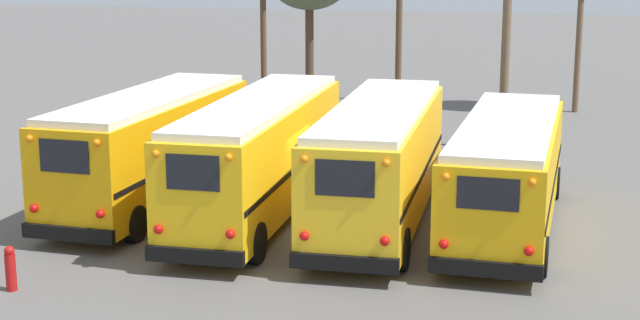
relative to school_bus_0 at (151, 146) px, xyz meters
name	(u,v)px	position (x,y,z in m)	size (l,w,h in m)	color
ground_plane	(318,220)	(5.09, -0.36, -1.78)	(160.00, 160.00, 0.00)	#5B5956
school_bus_0	(151,146)	(0.00, 0.00, 0.00)	(2.92, 9.66, 3.29)	#E5A00C
school_bus_1	(259,153)	(3.39, -0.31, 0.02)	(2.58, 10.88, 3.32)	yellow
school_bus_2	(379,160)	(6.78, -0.30, 0.02)	(2.79, 10.31, 3.31)	yellow
school_bus_3	(507,170)	(10.17, 0.02, -0.16)	(2.85, 10.08, 2.97)	#EAAA0F
utility_pole	(506,47)	(9.46, 10.51, 2.01)	(1.80, 0.32, 7.34)	brown
fire_hydrant	(10,268)	(-0.19, -7.41, -1.26)	(0.24, 0.24, 1.03)	#B21414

